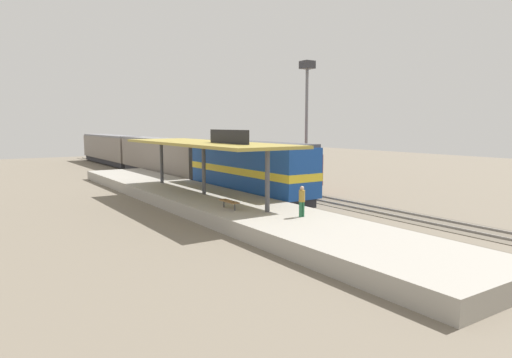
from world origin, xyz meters
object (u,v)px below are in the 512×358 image
object	(u,v)px
locomotive	(248,169)
passenger_carriage_rear	(110,149)
person_waiting	(302,200)
freight_car	(268,168)
platform_bench	(229,202)
passenger_carriage_front	(162,157)
light_mast	(307,98)

from	to	relation	value
locomotive	passenger_carriage_rear	world-z (taller)	locomotive
locomotive	person_waiting	bearing A→B (deg)	-108.64
freight_car	person_waiting	xyz separation A→B (m)	(-8.47, -15.24, -0.12)
platform_bench	passenger_carriage_front	xyz separation A→B (m)	(6.00, 25.25, 0.97)
freight_car	platform_bench	bearing A→B (deg)	-133.86
locomotive	light_mast	distance (m)	10.07
passenger_carriage_front	passenger_carriage_rear	bearing A→B (deg)	90.00
light_mast	passenger_carriage_rear	bearing A→B (deg)	102.02
locomotive	light_mast	world-z (taller)	light_mast
locomotive	passenger_carriage_front	distance (m)	18.00
locomotive	person_waiting	size ratio (longest dim) A/B	8.44
platform_bench	light_mast	size ratio (longest dim) A/B	0.15
person_waiting	passenger_carriage_rear	bearing A→B (deg)	85.60
passenger_carriage_rear	person_waiting	xyz separation A→B (m)	(-3.87, -50.27, -0.46)
freight_car	person_waiting	distance (m)	17.44
locomotive	passenger_carriage_front	bearing A→B (deg)	90.00
passenger_carriage_front	platform_bench	bearing A→B (deg)	-103.37
passenger_carriage_rear	light_mast	distance (m)	37.95
passenger_carriage_front	freight_car	bearing A→B (deg)	-72.08
locomotive	passenger_carriage_rear	bearing A→B (deg)	90.00
platform_bench	light_mast	distance (m)	18.13
passenger_carriage_rear	passenger_carriage_front	bearing A→B (deg)	-90.00
passenger_carriage_rear	person_waiting	bearing A→B (deg)	-94.40
passenger_carriage_rear	person_waiting	distance (m)	50.42
person_waiting	passenger_carriage_front	bearing A→B (deg)	82.52
platform_bench	light_mast	world-z (taller)	light_mast
passenger_carriage_front	freight_car	world-z (taller)	passenger_carriage_front
platform_bench	freight_car	xyz separation A→B (m)	(10.60, 11.03, 0.63)
platform_bench	person_waiting	size ratio (longest dim) A/B	0.99
platform_bench	freight_car	size ratio (longest dim) A/B	0.14
passenger_carriage_front	light_mast	bearing A→B (deg)	-63.78
locomotive	freight_car	world-z (taller)	locomotive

